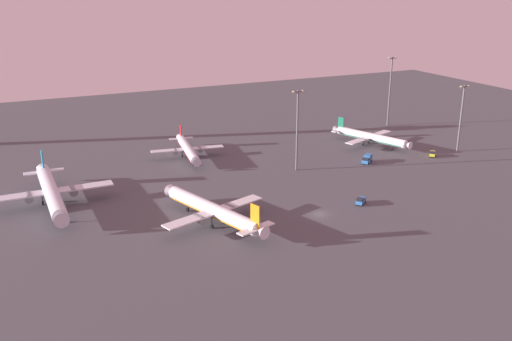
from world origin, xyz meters
name	(u,v)px	position (x,y,z in m)	size (l,w,h in m)	color
ground_plane	(319,214)	(0.00, 0.00, 0.00)	(416.00, 416.00, 0.00)	#4C4C51
airplane_near_gate	(214,210)	(-30.02, 6.41, 4.04)	(31.95, 40.63, 10.69)	white
airplane_taxiway_distant	(51,192)	(-68.97, 38.93, 4.55)	(36.41, 46.86, 12.05)	silver
airplane_mid_apron	(370,137)	(55.59, 52.86, 3.52)	(27.57, 35.00, 9.32)	white
airplane_far_stand	(188,149)	(-16.93, 67.96, 3.45)	(27.74, 35.52, 9.12)	silver
catering_truck	(367,159)	(40.87, 33.92, 1.58)	(5.92, 5.30, 3.05)	#3372BF
maintenance_van	(432,154)	(68.13, 29.96, 1.18)	(4.29, 4.34, 2.25)	yellow
baggage_tractor	(361,201)	(15.14, 1.21, 1.18)	(4.48, 4.07, 2.25)	#3372BF
apron_light_east	(297,126)	(13.26, 37.79, 16.21)	(4.80, 0.90, 28.67)	slate
apron_light_west	(461,114)	(81.94, 31.36, 14.96)	(4.80, 0.90, 26.22)	slate
apron_light_central	(390,87)	(83.01, 76.95, 17.68)	(4.80, 0.90, 31.54)	slate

